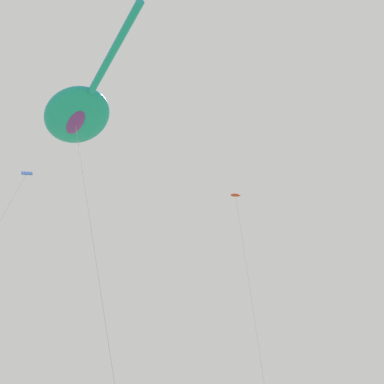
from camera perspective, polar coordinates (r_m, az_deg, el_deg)
big_show_kite at (r=28.26m, az=-14.08°, el=9.37°), size 5.79×12.06×20.25m
small_kite_tiny_distant at (r=33.05m, az=5.62°, el=-1.42°), size 0.92×2.09×18.91m
small_kite_diamond_red at (r=28.71m, az=-21.39°, el=-0.58°), size 4.43×0.95×17.43m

